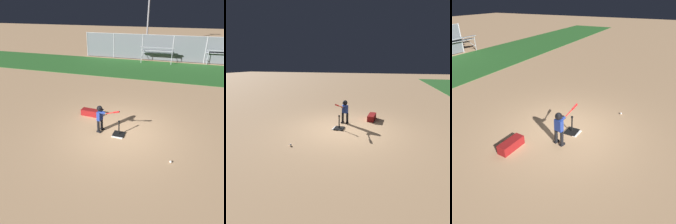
% 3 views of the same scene
% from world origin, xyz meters
% --- Properties ---
extents(ground_plane, '(90.00, 90.00, 0.00)m').
position_xyz_m(ground_plane, '(0.00, 0.00, 0.00)').
color(ground_plane, tan).
extents(home_plate, '(0.47, 0.47, 0.02)m').
position_xyz_m(home_plate, '(-0.00, -0.27, 0.01)').
color(home_plate, white).
rests_on(home_plate, ground_plane).
extents(batting_tee, '(0.45, 0.41, 0.60)m').
position_xyz_m(batting_tee, '(0.00, -0.23, 0.08)').
color(batting_tee, black).
rests_on(batting_tee, ground_plane).
extents(batter_child, '(0.96, 0.42, 1.10)m').
position_xyz_m(batter_child, '(-0.76, -0.17, 0.70)').
color(batter_child, black).
rests_on(batter_child, ground_plane).
extents(baseball, '(0.07, 0.07, 0.07)m').
position_xyz_m(baseball, '(2.02, -1.38, 0.04)').
color(baseball, white).
rests_on(baseball, ground_plane).
extents(equipment_bag, '(0.86, 0.38, 0.28)m').
position_xyz_m(equipment_bag, '(-1.66, 1.00, 0.14)').
color(equipment_bag, maroon).
rests_on(equipment_bag, ground_plane).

